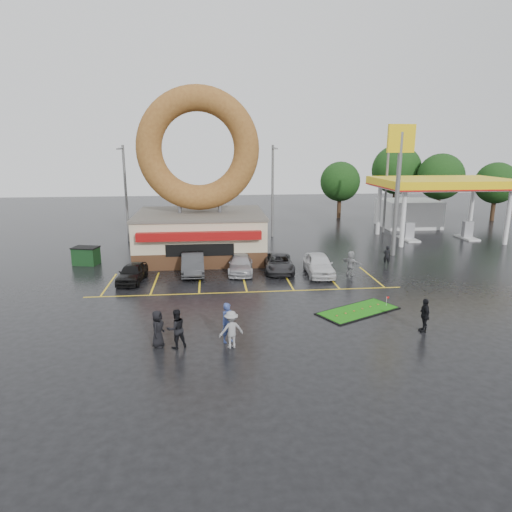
{
  "coord_description": "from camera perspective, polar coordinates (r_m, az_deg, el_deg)",
  "views": [
    {
      "loc": [
        -2.2,
        -23.84,
        9.05
      ],
      "look_at": [
        0.62,
        3.93,
        2.2
      ],
      "focal_mm": 32.0,
      "sensor_mm": 36.0,
      "label": 1
    }
  ],
  "objects": [
    {
      "name": "person_bystander",
      "position": [
        21.54,
        -12.19,
        -8.86
      ],
      "size": [
        0.75,
        0.96,
        1.74
      ],
      "primitive_type": "imported",
      "rotation": [
        0.0,
        0.0,
        1.31
      ],
      "color": "black",
      "rests_on": "ground"
    },
    {
      "name": "tree_far_a",
      "position": [
        60.9,
        22.09,
        9.16
      ],
      "size": [
        5.6,
        5.6,
        8.0
      ],
      "color": "#332114",
      "rests_on": "ground"
    },
    {
      "name": "gas_station",
      "position": [
        50.27,
        20.59,
        6.81
      ],
      "size": [
        12.3,
        13.65,
        5.9
      ],
      "color": "silver",
      "rests_on": "ground"
    },
    {
      "name": "car_dgrey",
      "position": [
        32.93,
        -7.91,
        -0.96
      ],
      "size": [
        1.72,
        4.53,
        1.48
      ],
      "primitive_type": "imported",
      "rotation": [
        0.0,
        0.0,
        0.04
      ],
      "color": "#323335",
      "rests_on": "ground"
    },
    {
      "name": "tree_far_b",
      "position": [
        62.27,
        27.83,
        8.06
      ],
      "size": [
        4.9,
        4.9,
        7.0
      ],
      "color": "#332114",
      "rests_on": "ground"
    },
    {
      "name": "streetlight_left",
      "position": [
        44.65,
        -15.99,
        7.78
      ],
      "size": [
        0.4,
        2.21,
        9.0
      ],
      "color": "slate",
      "rests_on": "ground"
    },
    {
      "name": "car_grey",
      "position": [
        33.3,
        2.84,
        -0.9
      ],
      "size": [
        2.29,
        4.54,
        1.23
      ],
      "primitive_type": "imported",
      "rotation": [
        0.0,
        0.0,
        -0.05
      ],
      "color": "#29282B",
      "rests_on": "ground"
    },
    {
      "name": "ground",
      "position": [
        25.6,
        -0.51,
        -6.92
      ],
      "size": [
        120.0,
        120.0,
        0.0
      ],
      "primitive_type": "plane",
      "color": "black",
      "rests_on": "ground"
    },
    {
      "name": "person_cameraman",
      "position": [
        24.15,
        20.32,
        -6.95
      ],
      "size": [
        0.52,
        1.04,
        1.71
      ],
      "primitive_type": "imported",
      "rotation": [
        0.0,
        0.0,
        -1.67
      ],
      "color": "black",
      "rests_on": "ground"
    },
    {
      "name": "person_blackjkt",
      "position": [
        21.25,
        -9.94,
        -8.92
      ],
      "size": [
        1.11,
        1.02,
        1.84
      ],
      "primitive_type": "imported",
      "rotation": [
        0.0,
        0.0,
        3.59
      ],
      "color": "black",
      "rests_on": "ground"
    },
    {
      "name": "streetlight_right",
      "position": [
        49.43,
        15.99,
        8.31
      ],
      "size": [
        0.4,
        2.21,
        9.0
      ],
      "color": "slate",
      "rests_on": "ground"
    },
    {
      "name": "tree_far_c",
      "position": [
        62.78,
        17.16,
        10.26
      ],
      "size": [
        6.3,
        6.3,
        9.0
      ],
      "color": "#332114",
      "rests_on": "ground"
    },
    {
      "name": "person_hoodie",
      "position": [
        20.98,
        -3.11,
        -9.16
      ],
      "size": [
        1.28,
        0.95,
        1.76
      ],
      "primitive_type": "imported",
      "rotation": [
        0.0,
        0.0,
        3.43
      ],
      "color": "gray",
      "rests_on": "ground"
    },
    {
      "name": "person_walker_near",
      "position": [
        32.95,
        11.77,
        -0.88
      ],
      "size": [
        1.35,
        1.62,
        1.74
      ],
      "primitive_type": "imported",
      "rotation": [
        0.0,
        0.0,
        2.18
      ],
      "color": "gray",
      "rests_on": "ground"
    },
    {
      "name": "donut_shop",
      "position": [
        37.1,
        -7.05,
        6.59
      ],
      "size": [
        10.2,
        8.7,
        13.5
      ],
      "color": "#472B19",
      "rests_on": "ground"
    },
    {
      "name": "streetlight_mid",
      "position": [
        45.39,
        2.09,
        8.39
      ],
      "size": [
        0.4,
        2.21,
        9.0
      ],
      "color": "slate",
      "rests_on": "ground"
    },
    {
      "name": "dumpster",
      "position": [
        37.54,
        -20.47,
        -0.03
      ],
      "size": [
        2.04,
        1.61,
        1.3
      ],
      "primitive_type": "cube",
      "rotation": [
        0.0,
        0.0,
        -0.25
      ],
      "color": "#173E1C",
      "rests_on": "ground"
    },
    {
      "name": "car_white",
      "position": [
        32.69,
        7.83,
        -1.03
      ],
      "size": [
        2.02,
        4.56,
        1.53
      ],
      "primitive_type": "imported",
      "rotation": [
        0.0,
        0.0,
        -0.05
      ],
      "color": "silver",
      "rests_on": "ground"
    },
    {
      "name": "car_silver",
      "position": [
        33.01,
        -1.94,
        -1.02
      ],
      "size": [
        2.07,
        4.4,
        1.24
      ],
      "primitive_type": "imported",
      "rotation": [
        0.0,
        0.0,
        -0.08
      ],
      "color": "#ACADB2",
      "rests_on": "ground"
    },
    {
      "name": "shell_sign",
      "position": [
        38.97,
        17.47,
        10.71
      ],
      "size": [
        2.2,
        0.36,
        10.6
      ],
      "color": "slate",
      "rests_on": "ground"
    },
    {
      "name": "car_black",
      "position": [
        31.82,
        -15.22,
        -2.02
      ],
      "size": [
        1.93,
        3.94,
        1.3
      ],
      "primitive_type": "imported",
      "rotation": [
        0.0,
        0.0,
        -0.11
      ],
      "color": "black",
      "rests_on": "ground"
    },
    {
      "name": "person_walker_far",
      "position": [
        36.27,
        16.03,
        0.04
      ],
      "size": [
        0.61,
        0.46,
        1.52
      ],
      "primitive_type": "imported",
      "rotation": [
        0.0,
        0.0,
        2.95
      ],
      "color": "black",
      "rests_on": "ground"
    },
    {
      "name": "person_blue",
      "position": [
        21.54,
        -3.52,
        -8.31
      ],
      "size": [
        0.83,
        0.77,
        1.91
      ],
      "primitive_type": "imported",
      "rotation": [
        0.0,
        0.0,
        0.59
      ],
      "color": "navy",
      "rests_on": "ground"
    },
    {
      "name": "tree_far_d",
      "position": [
        58.32,
        10.47,
        9.12
      ],
      "size": [
        4.9,
        4.9,
        7.0
      ],
      "color": "#332114",
      "rests_on": "ground"
    },
    {
      "name": "putting_green",
      "position": [
        26.19,
        12.65,
        -6.69
      ],
      "size": [
        5.11,
        3.99,
        0.59
      ],
      "color": "black",
      "rests_on": "ground"
    }
  ]
}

